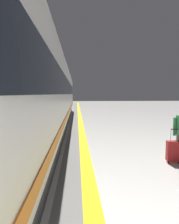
% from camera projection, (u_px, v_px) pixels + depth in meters
% --- Properties ---
extents(safety_line_strip, '(0.36, 80.00, 0.01)m').
position_uv_depth(safety_line_strip, '(83.00, 137.00, 9.83)').
color(safety_line_strip, yellow).
rests_on(safety_line_strip, ground).
extents(tactile_edge_band, '(0.73, 80.00, 0.01)m').
position_uv_depth(tactile_edge_band, '(75.00, 137.00, 9.81)').
color(tactile_edge_band, slate).
rests_on(tactile_edge_band, ground).
extents(high_speed_train, '(2.94, 34.35, 4.97)m').
position_uv_depth(high_speed_train, '(31.00, 85.00, 8.62)').
color(high_speed_train, '#38383D').
rests_on(high_speed_train, ground).
extents(suitcase_near, '(0.40, 0.28, 1.07)m').
position_uv_depth(suitcase_near, '(173.00, 151.00, 6.14)').
color(suitcase_near, '#A51E1E').
rests_on(suitcase_near, ground).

